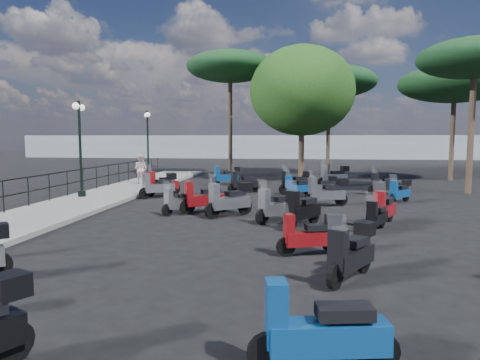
# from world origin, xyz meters

# --- Properties ---
(ground) EXTENTS (120.00, 120.00, 0.00)m
(ground) POSITION_xyz_m (0.00, 0.00, 0.00)
(ground) COLOR black
(ground) RESTS_ON ground
(sidewalk) EXTENTS (3.00, 30.00, 0.15)m
(sidewalk) POSITION_xyz_m (-6.50, 3.00, 0.07)
(sidewalk) COLOR slate
(sidewalk) RESTS_ON ground
(railing) EXTENTS (0.04, 26.04, 1.10)m
(railing) POSITION_xyz_m (-7.80, 2.80, 0.90)
(railing) COLOR black
(railing) RESTS_ON sidewalk
(lamp_post_1) EXTENTS (0.50, 1.18, 4.09)m
(lamp_post_1) POSITION_xyz_m (-7.16, 3.51, 2.48)
(lamp_post_1) COLOR black
(lamp_post_1) RESTS_ON sidewalk
(lamp_post_2) EXTENTS (0.69, 1.16, 4.22)m
(lamp_post_2) POSITION_xyz_m (-7.26, 12.27, 2.56)
(lamp_post_2) COLOR black
(lamp_post_2) RESTS_ON sidewalk
(pedestrian_far) EXTENTS (0.91, 0.79, 1.61)m
(pedestrian_far) POSITION_xyz_m (-6.45, 8.78, 0.96)
(pedestrian_far) COLOR beige
(pedestrian_far) RESTS_ON sidewalk
(scooter_2) EXTENTS (0.91, 1.35, 1.22)m
(scooter_2) POSITION_xyz_m (-2.08, 0.64, 0.42)
(scooter_2) COLOR black
(scooter_2) RESTS_ON ground
(scooter_3) EXTENTS (1.64, 1.09, 1.47)m
(scooter_3) POSITION_xyz_m (-1.26, 0.98, 0.51)
(scooter_3) COLOR black
(scooter_3) RESTS_ON ground
(scooter_4) EXTENTS (1.43, 1.34, 1.43)m
(scooter_4) POSITION_xyz_m (-4.07, 4.56, 0.54)
(scooter_4) COLOR black
(scooter_4) RESTS_ON ground
(scooter_5) EXTENTS (1.34, 1.42, 1.47)m
(scooter_5) POSITION_xyz_m (-4.13, 5.21, 0.51)
(scooter_5) COLOR black
(scooter_5) RESTS_ON ground
(scooter_7) EXTENTS (1.23, 1.42, 1.41)m
(scooter_7) POSITION_xyz_m (1.37, -0.37, 0.49)
(scooter_7) COLOR black
(scooter_7) RESTS_ON ground
(scooter_8) EXTENTS (1.51, 1.39, 1.49)m
(scooter_8) POSITION_xyz_m (-0.23, 0.47, 0.56)
(scooter_8) COLOR black
(scooter_8) RESTS_ON ground
(scooter_9) EXTENTS (1.56, 0.98, 1.37)m
(scooter_9) POSITION_xyz_m (-0.50, 6.76, 0.48)
(scooter_9) COLOR black
(scooter_9) RESTS_ON ground
(scooter_10) EXTENTS (1.55, 1.01, 1.36)m
(scooter_10) POSITION_xyz_m (-1.90, 10.09, 0.51)
(scooter_10) COLOR black
(scooter_10) RESTS_ON ground
(scooter_11) EXTENTS (1.74, 0.62, 1.39)m
(scooter_11) POSITION_xyz_m (2.27, -9.10, 0.48)
(scooter_11) COLOR black
(scooter_11) RESTS_ON ground
(scooter_12) EXTENTS (1.06, 1.52, 1.36)m
(scooter_12) POSITION_xyz_m (3.03, -5.77, 0.51)
(scooter_12) COLOR black
(scooter_12) RESTS_ON ground
(scooter_13) EXTENTS (1.50, 0.71, 1.23)m
(scooter_13) POSITION_xyz_m (2.33, -4.11, 0.46)
(scooter_13) COLOR black
(scooter_13) RESTS_ON ground
(scooter_14) EXTENTS (1.74, 0.86, 1.44)m
(scooter_14) POSITION_xyz_m (3.21, 3.08, 0.54)
(scooter_14) COLOR black
(scooter_14) RESTS_ON ground
(scooter_15) EXTENTS (1.44, 0.70, 1.19)m
(scooter_15) POSITION_xyz_m (3.21, 6.20, 0.45)
(scooter_15) COLOR black
(scooter_15) RESTS_ON ground
(scooter_16) EXTENTS (1.59, 1.06, 1.41)m
(scooter_16) POSITION_xyz_m (2.03, 6.71, 0.53)
(scooter_16) COLOR black
(scooter_16) RESTS_ON ground
(scooter_17) EXTENTS (0.96, 1.64, 1.41)m
(scooter_17) POSITION_xyz_m (4.68, -0.43, 0.49)
(scooter_17) COLOR black
(scooter_17) RESTS_ON ground
(scooter_18) EXTENTS (1.11, 1.61, 1.47)m
(scooter_18) POSITION_xyz_m (2.19, -1.05, 0.51)
(scooter_18) COLOR black
(scooter_18) RESTS_ON ground
(scooter_19) EXTENTS (1.42, 1.00, 1.30)m
(scooter_19) POSITION_xyz_m (2.10, 5.52, 0.45)
(scooter_19) COLOR black
(scooter_19) RESTS_ON ground
(scooter_20) EXTENTS (1.76, 0.97, 1.48)m
(scooter_20) POSITION_xyz_m (4.11, 10.20, 0.56)
(scooter_20) COLOR black
(scooter_20) RESTS_ON ground
(scooter_24) EXTENTS (0.81, 1.37, 1.18)m
(scooter_24) POSITION_xyz_m (4.30, -1.34, 0.41)
(scooter_24) COLOR black
(scooter_24) RESTS_ON ground
(scooter_25) EXTENTS (1.12, 1.23, 1.21)m
(scooter_25) POSITION_xyz_m (6.28, 4.39, 0.46)
(scooter_25) COLOR black
(scooter_25) RESTS_ON ground
(scooter_26) EXTENTS (1.63, 0.73, 1.33)m
(scooter_26) POSITION_xyz_m (6.15, 6.89, 0.46)
(scooter_26) COLOR black
(scooter_26) RESTS_ON ground
(broadleaf_tree) EXTENTS (6.50, 6.50, 8.32)m
(broadleaf_tree) POSITION_xyz_m (2.35, 13.20, 5.55)
(broadleaf_tree) COLOR #38281E
(broadleaf_tree) RESTS_ON ground
(pine_0) EXTENTS (6.73, 6.73, 7.83)m
(pine_0) POSITION_xyz_m (4.33, 17.74, 6.63)
(pine_0) COLOR #38281E
(pine_0) RESTS_ON ground
(pine_1) EXTENTS (6.78, 6.78, 7.22)m
(pine_1) POSITION_xyz_m (11.73, 14.59, 6.02)
(pine_1) COLOR #38281E
(pine_1) RESTS_ON ground
(pine_2) EXTENTS (6.04, 6.04, 8.60)m
(pine_2) POSITION_xyz_m (-2.52, 15.79, 7.51)
(pine_2) COLOR #38281E
(pine_2) RESTS_ON ground
(pine_3) EXTENTS (5.24, 5.24, 7.29)m
(pine_3) POSITION_xyz_m (10.23, 7.80, 6.34)
(pine_3) COLOR #38281E
(pine_3) RESTS_ON ground
(distant_hills) EXTENTS (70.00, 8.00, 3.00)m
(distant_hills) POSITION_xyz_m (0.00, 45.00, 1.50)
(distant_hills) COLOR gray
(distant_hills) RESTS_ON ground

